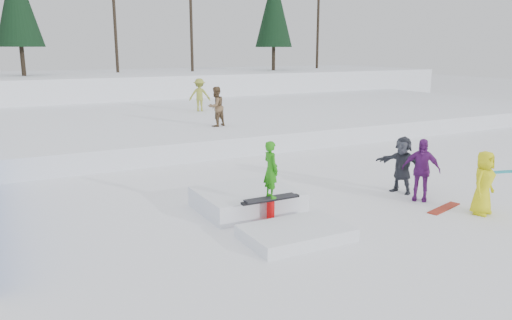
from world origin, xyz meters
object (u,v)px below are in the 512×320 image
spectator_purple (421,170)px  jib_rail_feature (260,206)px  walker_olive (216,107)px  spectator_dark (402,165)px  walker_ygreen (200,95)px  spectator_yellow (483,183)px

spectator_purple → jib_rail_feature: bearing=-140.8°
walker_olive → spectator_purple: walker_olive is taller
walker_olive → spectator_dark: 10.23m
jib_rail_feature → walker_olive: bearing=72.7°
walker_olive → jib_rail_feature: 10.59m
spectator_purple → spectator_dark: 0.84m
walker_ygreen → spectator_purple: size_ratio=1.02×
spectator_yellow → jib_rail_feature: jib_rail_feature is taller
spectator_purple → jib_rail_feature: jib_rail_feature is taller
spectator_purple → spectator_yellow: 1.76m
walker_olive → spectator_yellow: (2.20, -12.55, -0.85)m
walker_ygreen → spectator_purple: 16.50m
jib_rail_feature → spectator_dark: bearing=-0.3°
walker_ygreen → spectator_dark: bearing=117.1°
walker_olive → spectator_dark: bearing=78.6°
spectator_yellow → walker_ygreen: bearing=77.7°
jib_rail_feature → spectator_purple: bearing=-10.1°
walker_olive → spectator_purple: bearing=77.4°
walker_ygreen → walker_olive: bearing=101.6°
spectator_purple → spectator_yellow: bearing=-23.3°
walker_olive → spectator_yellow: bearing=78.6°
walker_olive → jib_rail_feature: walker_olive is taller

